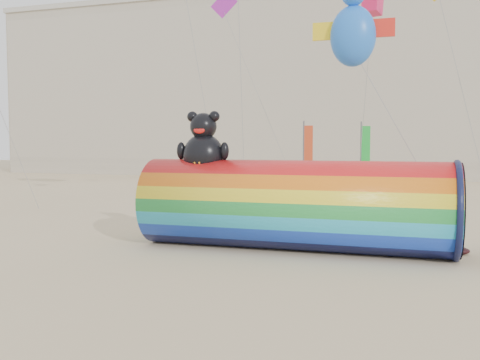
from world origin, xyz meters
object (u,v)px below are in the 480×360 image
(windsock_assembly, at_px, (294,203))
(kite_handler, at_px, (433,221))
(fabric_bundle, at_px, (428,248))
(hotel_building, at_px, (252,90))

(windsock_assembly, height_order, kite_handler, windsock_assembly)
(fabric_bundle, bearing_deg, hotel_building, 113.51)
(windsock_assembly, height_order, fabric_bundle, windsock_assembly)
(kite_handler, bearing_deg, windsock_assembly, -15.79)
(windsock_assembly, bearing_deg, kite_handler, 25.35)
(hotel_building, distance_m, fabric_bundle, 49.31)
(hotel_building, bearing_deg, kite_handler, -65.53)
(windsock_assembly, xyz_separation_m, fabric_bundle, (4.55, 0.78, -1.50))
(kite_handler, bearing_deg, fabric_bundle, 40.59)
(kite_handler, distance_m, fabric_bundle, 1.67)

